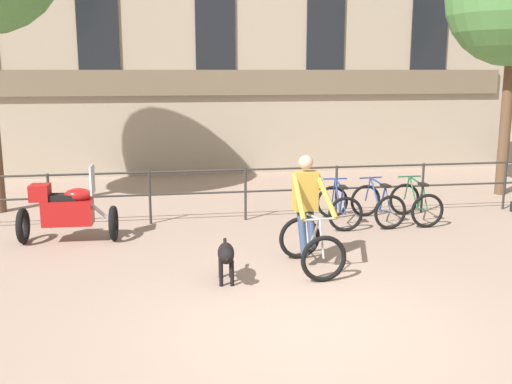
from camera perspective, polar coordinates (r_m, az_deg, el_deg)
The scene contains 9 objects.
ground_plane at distance 7.19m, azimuth 5.39°, elevation -12.76°, with size 60.00×60.00×0.00m, color gray.
canal_railing at distance 11.87m, azimuth -1.02°, elevation 0.65°, with size 15.05×0.05×1.05m.
building_facade at distance 17.45m, azimuth -4.03°, elevation 15.99°, with size 18.00×0.72×8.65m.
cyclist_with_bike at distance 9.05m, azimuth 5.02°, elevation -2.50°, with size 0.76×1.22×1.70m.
dog at distance 8.42m, azimuth -2.86°, elevation -6.03°, with size 0.28×0.96×0.59m.
parked_motorcycle at distance 10.89m, azimuth -17.57°, elevation -1.69°, with size 1.68×0.69×1.35m.
parked_bicycle_near_lamp at distance 11.70m, azimuth 7.88°, elevation -1.37°, with size 0.72×1.15×0.86m.
parked_bicycle_mid_left at distance 11.96m, azimuth 11.50°, elevation -1.21°, with size 0.78×1.17×0.86m.
parked_bicycle_mid_right at distance 12.26m, azimuth 14.95°, elevation -1.06°, with size 0.67×1.12×0.86m.
Camera 1 is at (-1.74, -6.32, 2.96)m, focal length 42.00 mm.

